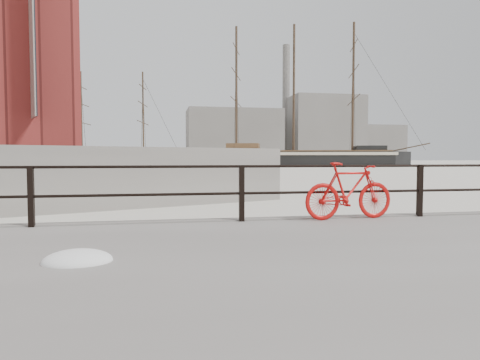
{
  "coord_description": "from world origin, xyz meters",
  "views": [
    {
      "loc": [
        -4.91,
        -7.6,
        1.48
      ],
      "look_at": [
        -3.22,
        1.5,
        1.0
      ],
      "focal_mm": 32.0,
      "sensor_mm": 36.0,
      "label": 1
    }
  ],
  "objects_px": {
    "barque_black": "(293,165)",
    "schooner_mid": "(113,165)",
    "schooner_left": "(12,166)",
    "bicycle": "(349,191)"
  },
  "relations": [
    {
      "from": "barque_black",
      "to": "schooner_left",
      "type": "relative_size",
      "value": 2.39
    },
    {
      "from": "bicycle",
      "to": "barque_black",
      "type": "distance_m",
      "value": 84.01
    },
    {
      "from": "schooner_mid",
      "to": "schooner_left",
      "type": "bearing_deg",
      "value": -153.27
    },
    {
      "from": "bicycle",
      "to": "schooner_left",
      "type": "distance_m",
      "value": 83.83
    },
    {
      "from": "barque_black",
      "to": "schooner_left",
      "type": "height_order",
      "value": "barque_black"
    },
    {
      "from": "barque_black",
      "to": "schooner_mid",
      "type": "relative_size",
      "value": 1.97
    },
    {
      "from": "barque_black",
      "to": "schooner_left",
      "type": "distance_m",
      "value": 54.95
    },
    {
      "from": "schooner_mid",
      "to": "bicycle",
      "type": "bearing_deg",
      "value": -72.55
    },
    {
      "from": "bicycle",
      "to": "schooner_mid",
      "type": "height_order",
      "value": "schooner_mid"
    },
    {
      "from": "schooner_left",
      "to": "schooner_mid",
      "type": "bearing_deg",
      "value": 0.99
    }
  ]
}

